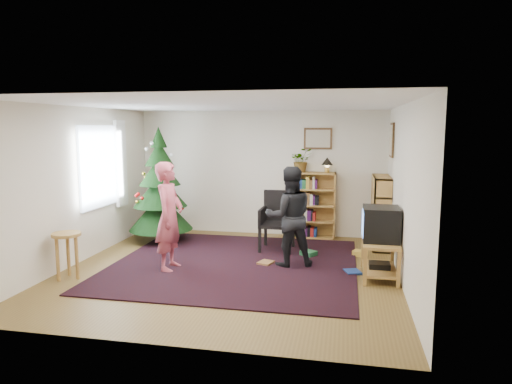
% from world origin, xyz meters
% --- Properties ---
extents(floor, '(5.00, 5.00, 0.00)m').
position_xyz_m(floor, '(0.00, 0.00, 0.00)').
color(floor, brown).
rests_on(floor, ground).
extents(ceiling, '(5.00, 5.00, 0.00)m').
position_xyz_m(ceiling, '(0.00, 0.00, 2.50)').
color(ceiling, white).
rests_on(ceiling, wall_back).
extents(wall_back, '(5.00, 0.02, 2.50)m').
position_xyz_m(wall_back, '(0.00, 2.50, 1.25)').
color(wall_back, silver).
rests_on(wall_back, floor).
extents(wall_front, '(5.00, 0.02, 2.50)m').
position_xyz_m(wall_front, '(0.00, -2.50, 1.25)').
color(wall_front, silver).
rests_on(wall_front, floor).
extents(wall_left, '(0.02, 5.00, 2.50)m').
position_xyz_m(wall_left, '(-2.50, 0.00, 1.25)').
color(wall_left, silver).
rests_on(wall_left, floor).
extents(wall_right, '(0.02, 5.00, 2.50)m').
position_xyz_m(wall_right, '(2.50, 0.00, 1.25)').
color(wall_right, silver).
rests_on(wall_right, floor).
extents(rug, '(3.80, 3.60, 0.02)m').
position_xyz_m(rug, '(0.00, 0.30, 0.01)').
color(rug, black).
rests_on(rug, floor).
extents(window_pane, '(0.04, 1.20, 1.40)m').
position_xyz_m(window_pane, '(-2.47, 0.60, 1.50)').
color(window_pane, silver).
rests_on(window_pane, wall_left).
extents(curtain, '(0.06, 0.35, 1.60)m').
position_xyz_m(curtain, '(-2.43, 1.30, 1.50)').
color(curtain, white).
rests_on(curtain, wall_left).
extents(picture_back, '(0.55, 0.03, 0.42)m').
position_xyz_m(picture_back, '(1.15, 2.48, 1.95)').
color(picture_back, '#4C3319').
rests_on(picture_back, wall_back).
extents(picture_right, '(0.03, 0.50, 0.60)m').
position_xyz_m(picture_right, '(2.48, 1.75, 1.95)').
color(picture_right, '#4C3319').
rests_on(picture_right, wall_right).
extents(christmas_tree, '(1.20, 1.20, 2.18)m').
position_xyz_m(christmas_tree, '(-1.74, 1.49, 0.91)').
color(christmas_tree, '#3F2816').
rests_on(christmas_tree, rug).
extents(bookshelf_back, '(0.95, 0.30, 1.30)m').
position_xyz_m(bookshelf_back, '(1.04, 2.34, 0.66)').
color(bookshelf_back, '#AB803D').
rests_on(bookshelf_back, floor).
extents(bookshelf_right, '(0.30, 0.95, 1.30)m').
position_xyz_m(bookshelf_right, '(2.34, 1.87, 0.66)').
color(bookshelf_right, '#AB803D').
rests_on(bookshelf_right, floor).
extents(tv_stand, '(0.51, 0.91, 0.55)m').
position_xyz_m(tv_stand, '(2.22, 0.11, 0.33)').
color(tv_stand, '#AB803D').
rests_on(tv_stand, floor).
extents(crt_tv, '(0.52, 0.56, 0.49)m').
position_xyz_m(crt_tv, '(2.22, 0.11, 0.79)').
color(crt_tv, black).
rests_on(crt_tv, tv_stand).
extents(armchair, '(0.59, 0.59, 1.05)m').
position_xyz_m(armchair, '(0.54, 1.35, 0.57)').
color(armchair, black).
rests_on(armchair, rug).
extents(stool, '(0.41, 0.41, 0.68)m').
position_xyz_m(stool, '(-2.20, -0.83, 0.52)').
color(stool, '#AB803D').
rests_on(stool, floor).
extents(person_standing, '(0.40, 0.61, 1.66)m').
position_xyz_m(person_standing, '(-0.91, -0.14, 0.83)').
color(person_standing, '#AE4554').
rests_on(person_standing, rug).
extents(person_by_chair, '(0.91, 0.80, 1.58)m').
position_xyz_m(person_by_chair, '(0.86, 0.41, 0.79)').
color(person_by_chair, black).
rests_on(person_by_chair, rug).
extents(potted_plant, '(0.51, 0.47, 0.46)m').
position_xyz_m(potted_plant, '(0.84, 2.34, 1.53)').
color(potted_plant, gray).
rests_on(potted_plant, bookshelf_back).
extents(table_lamp, '(0.22, 0.22, 0.30)m').
position_xyz_m(table_lamp, '(1.34, 2.34, 1.50)').
color(table_lamp, '#A57F33').
rests_on(table_lamp, bookshelf_back).
extents(floor_clutter, '(1.69, 1.16, 0.08)m').
position_xyz_m(floor_clutter, '(1.30, 0.76, 0.04)').
color(floor_clutter, '#A51E19').
rests_on(floor_clutter, rug).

